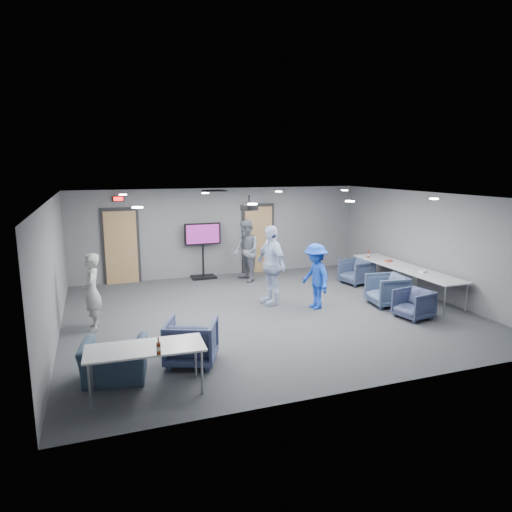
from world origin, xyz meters
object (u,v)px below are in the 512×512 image
object	(u,v)px
chair_right_c	(414,304)
table_front_left	(145,350)
person_b	(246,251)
person_c	(271,265)
table_right_a	(384,262)
bottle_right	(368,254)
person_d	(315,276)
person_a	(92,292)
chair_right_b	(387,290)
tv_stand	(203,247)
chair_right_a	(356,272)
projector	(249,207)
chair_front_b	(115,361)
table_right_b	(431,277)
bottle_front	(159,348)
chair_front_a	(191,341)

from	to	relation	value
chair_right_c	table_front_left	world-z (taller)	table_front_left
person_b	person_c	distance (m)	2.32
table_right_a	bottle_right	size ratio (longest dim) A/B	7.56
person_d	bottle_right	bearing A→B (deg)	120.20
person_a	chair_right_b	xyz separation A→B (m)	(6.76, -0.66, -0.42)
person_d	tv_stand	xyz separation A→B (m)	(-1.83, 3.84, 0.17)
chair_right_a	chair_right_b	distance (m)	2.10
person_d	table_right_a	world-z (taller)	person_d
chair_right_a	bottle_right	bearing A→B (deg)	90.30
person_b	table_right_a	size ratio (longest dim) A/B	0.94
tv_stand	person_b	bearing A→B (deg)	-35.97
person_d	projector	distance (m)	2.26
chair_right_a	tv_stand	distance (m)	4.59
chair_right_b	chair_front_b	size ratio (longest dim) A/B	0.84
table_right_b	bottle_front	size ratio (longest dim) A/B	7.33
bottle_right	projector	size ratio (longest dim) A/B	0.66
table_right_a	projector	xyz separation A→B (m)	(-4.24, -0.56, 1.72)
table_front_left	chair_right_b	bearing A→B (deg)	25.36
table_right_b	chair_right_c	bearing A→B (deg)	125.25
person_c	bottle_front	bearing A→B (deg)	-50.01
person_a	chair_right_a	world-z (taller)	person_a
table_front_left	bottle_right	size ratio (longest dim) A/B	6.90
bottle_front	projector	bearing A→B (deg)	55.57
chair_right_a	table_right_a	bearing A→B (deg)	47.77
person_c	chair_right_c	distance (m)	3.42
table_front_left	table_right_b	bearing A→B (deg)	20.36
chair_front_b	tv_stand	xyz separation A→B (m)	(2.88, 6.15, 0.63)
bottle_right	bottle_front	bearing A→B (deg)	-143.42
bottle_front	chair_front_b	bearing A→B (deg)	121.69
person_c	chair_right_c	size ratio (longest dim) A/B	2.72
chair_front_a	tv_stand	world-z (taller)	tv_stand
chair_right_a	table_right_a	size ratio (longest dim) A/B	0.40
person_b	table_front_left	size ratio (longest dim) A/B	1.03
person_a	table_front_left	distance (m)	3.26
person_d	projector	size ratio (longest dim) A/B	4.03
chair_right_c	chair_front_b	world-z (taller)	chair_right_c
chair_right_b	bottle_right	size ratio (longest dim) A/B	3.26
person_d	chair_front_b	world-z (taller)	person_d
chair_front_a	chair_front_b	xyz separation A→B (m)	(-1.28, -0.23, -0.07)
chair_right_c	tv_stand	xyz separation A→B (m)	(-3.57, 5.25, 0.63)
table_right_a	chair_right_a	bearing A→B (deg)	57.61
person_c	chair_front_b	bearing A→B (deg)	-62.32
person_d	chair_right_c	bearing A→B (deg)	47.43
tv_stand	chair_right_a	bearing A→B (deg)	-28.49
tv_stand	projector	size ratio (longest dim) A/B	4.33
bottle_front	chair_right_a	bearing A→B (deg)	37.99
person_b	chair_right_c	bearing A→B (deg)	23.38
person_c	bottle_right	bearing A→B (deg)	95.94
person_a	table_right_a	distance (m)	7.89
chair_front_a	bottle_right	world-z (taller)	bottle_right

